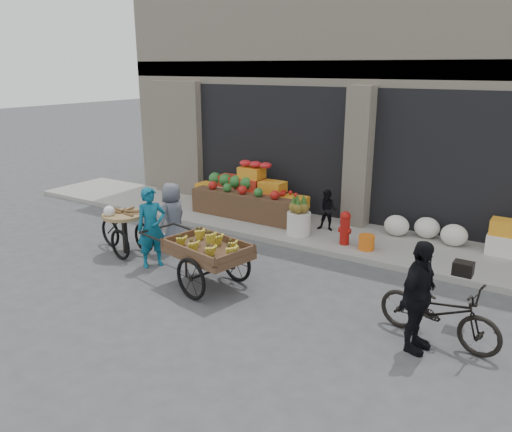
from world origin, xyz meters
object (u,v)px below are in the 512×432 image
Objects in this scene: banana_cart at (206,246)px; bicycle at (439,311)px; orange_bucket at (367,242)px; tricycle_cart at (124,226)px; cyclist at (418,297)px; pineapple_bin at (299,223)px; vendor_grey at (173,217)px; fire_hydrant at (345,227)px; vendor_woman at (151,227)px; seated_person at (328,210)px.

banana_cart is 3.82m from bicycle.
orange_bucket is 0.22× the size of tricycle_cart.
pineapple_bin is at bearing 57.53° from cyclist.
orange_bucket is 0.22× the size of vendor_grey.
tricycle_cart is 0.85× the size of bicycle.
vendor_grey reaches higher than fire_hydrant.
orange_bucket is 3.46m from banana_cart.
cyclist is at bearing 5.27° from tricycle_cart.
bicycle is at bearing -46.57° from fire_hydrant.
tricycle_cart is at bearing 108.22° from vendor_woman.
tricycle_cart reaches higher than orange_bucket.
pineapple_bin is at bearing 177.40° from fire_hydrant.
banana_cart is (-0.18, -3.03, 0.37)m from pineapple_bin.
fire_hydrant is at bearing -2.60° from pineapple_bin.
seated_person is 4.41m from tricycle_cart.
orange_bucket is at bearing 40.95° from cyclist.
tricycle_cart is 0.99m from vendor_grey.
cyclist is at bearing 10.27° from banana_cart.
tricycle_cart is at bearing 95.34° from cyclist.
pineapple_bin is 1.61m from orange_bucket.
banana_cart is 1.76× the size of tricycle_cart.
pineapple_bin is 0.36× the size of vendor_grey.
vendor_grey reaches higher than pineapple_bin.
cyclist reaches higher than fire_hydrant.
vendor_woman is at bearing -130.50° from seated_person.
cyclist is at bearing -52.85° from fire_hydrant.
vendor_grey is 5.42m from cyclist.
vendor_woman is 0.99× the size of cyclist.
vendor_grey is (-3.48, -1.87, 0.44)m from orange_bucket.
vendor_woman reaches higher than tricycle_cart.
bicycle is at bearing 9.10° from tricycle_cart.
vendor_grey reaches higher than banana_cart.
tricycle_cart is (-4.20, -2.54, 0.30)m from orange_bucket.
vendor_woman is (-2.03, -3.44, 0.18)m from seated_person.
pineapple_bin is 4.52m from bicycle.
vendor_grey reaches higher than bicycle.
vendor_woman is (-3.23, -2.74, 0.50)m from orange_bucket.
banana_cart reaches higher than tricycle_cart.
bicycle is 1.11× the size of cyclist.
bicycle is at bearing -55.80° from seated_person.
seated_person is (-0.70, 0.65, 0.08)m from fire_hydrant.
cyclist reaches higher than pineapple_bin.
seated_person is at bearing 56.31° from pineapple_bin.
vendor_woman is at bearing 14.40° from vendor_grey.
seated_person reaches higher than banana_cart.
vendor_grey is (-1.69, 1.05, -0.02)m from banana_cart.
vendor_woman reaches higher than banana_cart.
vendor_woman reaches higher than seated_person.
pineapple_bin is 1.11m from fire_hydrant.
orange_bucket is at bearing 40.92° from tricycle_cart.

